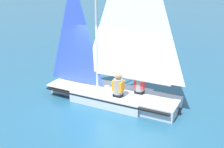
% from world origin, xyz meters
% --- Properties ---
extents(ground_plane, '(260.00, 260.00, 0.00)m').
position_xyz_m(ground_plane, '(0.00, 0.00, 0.00)').
color(ground_plane, '#235675').
extents(sailboat_main, '(4.66, 1.98, 6.05)m').
position_xyz_m(sailboat_main, '(-0.05, -0.01, 0.98)').
color(sailboat_main, '#B2BCCC').
rests_on(sailboat_main, ground_plane).
extents(sailor_helm, '(0.37, 0.33, 1.16)m').
position_xyz_m(sailor_helm, '(-0.41, 0.27, 0.62)').
color(sailor_helm, black).
rests_on(sailor_helm, ground_plane).
extents(sailor_crew, '(0.37, 0.33, 1.16)m').
position_xyz_m(sailor_crew, '(-0.87, -0.34, 0.62)').
color(sailor_crew, black).
rests_on(sailor_crew, ground_plane).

